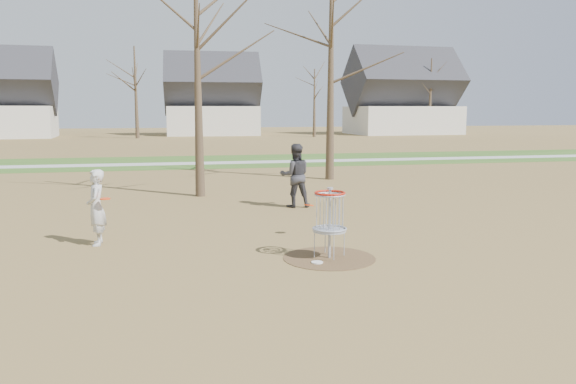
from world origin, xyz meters
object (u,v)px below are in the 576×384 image
at_px(player_standing, 96,208).
at_px(disc_golf_basket, 330,212).
at_px(disc_grounded, 317,262).
at_px(player_throwing, 295,176).

distance_m(player_standing, disc_golf_basket, 4.98).
bearing_deg(player_standing, disc_golf_basket, 62.22).
distance_m(disc_grounded, disc_golf_basket, 1.00).
xyz_separation_m(player_standing, player_throwing, (5.15, 3.72, 0.13)).
height_order(player_standing, player_throwing, player_throwing).
bearing_deg(disc_golf_basket, disc_grounded, -136.68).
xyz_separation_m(disc_grounded, disc_golf_basket, (0.33, 0.31, 0.89)).
bearing_deg(disc_golf_basket, player_throwing, 83.80).
relative_size(player_standing, disc_golf_basket, 1.20).
height_order(player_standing, disc_grounded, player_standing).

